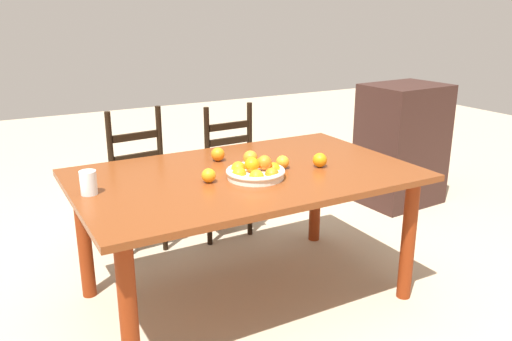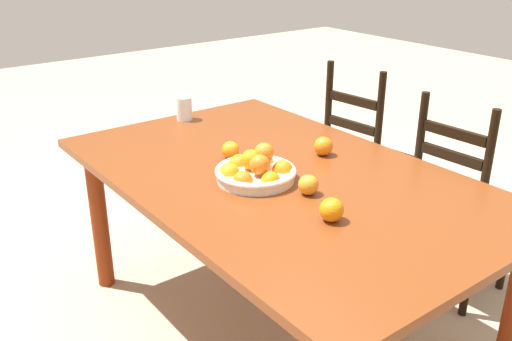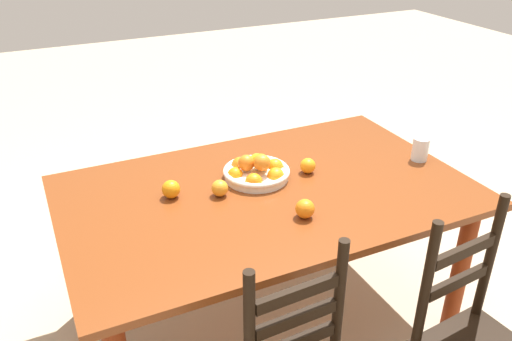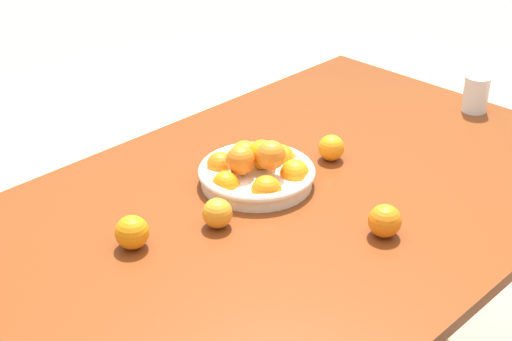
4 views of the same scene
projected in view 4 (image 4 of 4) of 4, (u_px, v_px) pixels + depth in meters
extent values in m
cube|color=brown|center=(289.00, 205.00, 1.94)|extent=(1.78, 1.10, 0.03)
cylinder|color=maroon|center=(340.00, 168.00, 2.88)|extent=(0.08, 0.08, 0.71)
cylinder|color=white|center=(256.00, 178.00, 1.99)|extent=(0.29, 0.29, 0.04)
torus|color=white|center=(256.00, 171.00, 1.98)|extent=(0.30, 0.30, 0.02)
sphere|color=orange|center=(226.00, 185.00, 1.93)|extent=(0.07, 0.07, 0.07)
sphere|color=orange|center=(266.00, 191.00, 1.90)|extent=(0.08, 0.08, 0.08)
sphere|color=orange|center=(295.00, 174.00, 1.97)|extent=(0.08, 0.08, 0.08)
sphere|color=orange|center=(281.00, 158.00, 2.05)|extent=(0.07, 0.07, 0.07)
sphere|color=orange|center=(245.00, 155.00, 2.07)|extent=(0.08, 0.08, 0.08)
sphere|color=orange|center=(220.00, 166.00, 2.01)|extent=(0.07, 0.07, 0.07)
sphere|color=orange|center=(271.00, 155.00, 1.93)|extent=(0.08, 0.08, 0.08)
sphere|color=orange|center=(241.00, 160.00, 1.94)|extent=(0.08, 0.08, 0.08)
sphere|color=orange|center=(262.00, 154.00, 1.98)|extent=(0.08, 0.08, 0.08)
sphere|color=orange|center=(385.00, 221.00, 1.77)|extent=(0.08, 0.08, 0.08)
sphere|color=orange|center=(217.00, 213.00, 1.81)|extent=(0.07, 0.07, 0.07)
sphere|color=orange|center=(132.00, 232.00, 1.73)|extent=(0.08, 0.08, 0.08)
sphere|color=orange|center=(331.00, 148.00, 2.10)|extent=(0.07, 0.07, 0.07)
cylinder|color=silver|center=(476.00, 94.00, 2.37)|extent=(0.08, 0.08, 0.11)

